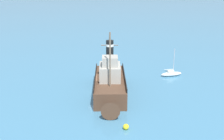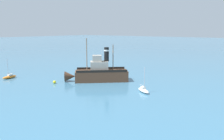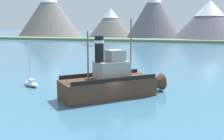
{
  "view_description": "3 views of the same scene",
  "coord_description": "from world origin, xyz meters",
  "px_view_note": "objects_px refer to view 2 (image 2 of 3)",
  "views": [
    {
      "loc": [
        27.25,
        28.01,
        16.78
      ],
      "look_at": [
        -2.05,
        0.8,
        3.26
      ],
      "focal_mm": 45.0,
      "sensor_mm": 36.0,
      "label": 1
    },
    {
      "loc": [
        -36.26,
        42.2,
        11.93
      ],
      "look_at": [
        -3.49,
        0.63,
        2.73
      ],
      "focal_mm": 38.0,
      "sensor_mm": 36.0,
      "label": 2
    },
    {
      "loc": [
        9.39,
        -31.76,
        9.4
      ],
      "look_at": [
        -0.65,
        2.09,
        3.41
      ],
      "focal_mm": 45.0,
      "sensor_mm": 36.0,
      "label": 3
    }
  ],
  "objects_px": {
    "old_tugboat": "(99,73)",
    "sailboat_orange": "(10,77)",
    "mooring_buoy": "(54,82)",
    "sailboat_red": "(103,64)",
    "sailboat_white": "(143,90)"
  },
  "relations": [
    {
      "from": "sailboat_red",
      "to": "sailboat_white",
      "type": "bearing_deg",
      "value": 143.37
    },
    {
      "from": "old_tugboat",
      "to": "mooring_buoy",
      "type": "bearing_deg",
      "value": 53.78
    },
    {
      "from": "old_tugboat",
      "to": "sailboat_orange",
      "type": "bearing_deg",
      "value": 30.99
    },
    {
      "from": "sailboat_orange",
      "to": "mooring_buoy",
      "type": "xyz_separation_m",
      "value": [
        -13.05,
        -3.3,
        -0.09
      ]
    },
    {
      "from": "old_tugboat",
      "to": "sailboat_red",
      "type": "distance_m",
      "value": 23.85
    },
    {
      "from": "old_tugboat",
      "to": "sailboat_orange",
      "type": "xyz_separation_m",
      "value": [
        18.99,
        11.41,
        -1.4
      ]
    },
    {
      "from": "old_tugboat",
      "to": "sailboat_red",
      "type": "height_order",
      "value": "old_tugboat"
    },
    {
      "from": "old_tugboat",
      "to": "sailboat_orange",
      "type": "distance_m",
      "value": 22.2
    },
    {
      "from": "sailboat_orange",
      "to": "mooring_buoy",
      "type": "bearing_deg",
      "value": -165.82
    },
    {
      "from": "sailboat_white",
      "to": "mooring_buoy",
      "type": "relative_size",
      "value": 7.19
    },
    {
      "from": "old_tugboat",
      "to": "mooring_buoy",
      "type": "distance_m",
      "value": 10.16
    },
    {
      "from": "sailboat_white",
      "to": "sailboat_red",
      "type": "bearing_deg",
      "value": -36.63
    },
    {
      "from": "sailboat_orange",
      "to": "sailboat_red",
      "type": "xyz_separation_m",
      "value": [
        -4.19,
        -30.06,
        0.0
      ]
    },
    {
      "from": "sailboat_red",
      "to": "mooring_buoy",
      "type": "relative_size",
      "value": 7.19
    },
    {
      "from": "sailboat_white",
      "to": "sailboat_orange",
      "type": "relative_size",
      "value": 1.0
    }
  ]
}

